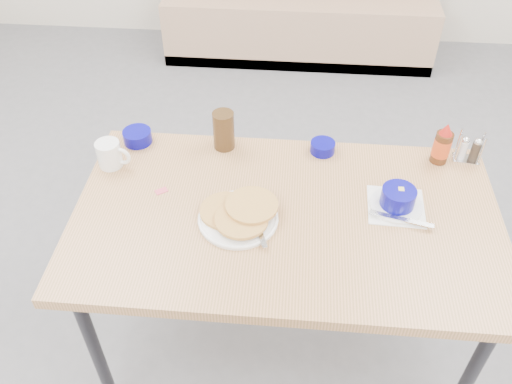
# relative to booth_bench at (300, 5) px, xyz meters

# --- Properties ---
(booth_bench) EXTENTS (1.90, 0.56, 1.22)m
(booth_bench) POSITION_rel_booth_bench_xyz_m (0.00, 0.00, 0.00)
(booth_bench) COLOR tan
(booth_bench) RESTS_ON ground
(dining_table) EXTENTS (1.40, 0.80, 0.76)m
(dining_table) POSITION_rel_booth_bench_xyz_m (0.00, -2.53, 0.35)
(dining_table) COLOR tan
(dining_table) RESTS_ON ground
(pancake_plate) EXTENTS (0.26, 0.26, 0.05)m
(pancake_plate) POSITION_rel_booth_bench_xyz_m (-0.15, -2.57, 0.43)
(pancake_plate) COLOR white
(pancake_plate) RESTS_ON dining_table
(coffee_mug) EXTENTS (0.13, 0.09, 0.10)m
(coffee_mug) POSITION_rel_booth_bench_xyz_m (-0.64, -2.34, 0.46)
(coffee_mug) COLOR white
(coffee_mug) RESTS_ON dining_table
(grits_setting) EXTENTS (0.20, 0.20, 0.08)m
(grits_setting) POSITION_rel_booth_bench_xyz_m (0.36, -2.47, 0.44)
(grits_setting) COLOR white
(grits_setting) RESTS_ON dining_table
(creamer_bowl) EXTENTS (0.11, 0.11, 0.05)m
(creamer_bowl) POSITION_rel_booth_bench_xyz_m (-0.58, -2.19, 0.43)
(creamer_bowl) COLOR #07057E
(creamer_bowl) RESTS_ON dining_table
(butter_bowl) EXTENTS (0.09, 0.09, 0.04)m
(butter_bowl) POSITION_rel_booth_bench_xyz_m (0.12, -2.19, 0.43)
(butter_bowl) COLOR #07057E
(butter_bowl) RESTS_ON dining_table
(amber_tumbler) EXTENTS (0.10, 0.10, 0.15)m
(amber_tumbler) POSITION_rel_booth_bench_xyz_m (-0.25, -2.19, 0.48)
(amber_tumbler) COLOR #3A2612
(amber_tumbler) RESTS_ON dining_table
(condiment_caddy) EXTENTS (0.10, 0.07, 0.11)m
(condiment_caddy) POSITION_rel_booth_bench_xyz_m (0.64, -2.19, 0.45)
(condiment_caddy) COLOR silver
(condiment_caddy) RESTS_ON dining_table
(syrup_bottle) EXTENTS (0.06, 0.06, 0.16)m
(syrup_bottle) POSITION_rel_booth_bench_xyz_m (0.54, -2.21, 0.48)
(syrup_bottle) COLOR #47230F
(syrup_bottle) RESTS_ON dining_table
(sugar_wrapper) EXTENTS (0.05, 0.05, 0.00)m
(sugar_wrapper) POSITION_rel_booth_bench_xyz_m (-0.43, -2.46, 0.41)
(sugar_wrapper) COLOR #DC495E
(sugar_wrapper) RESTS_ON dining_table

